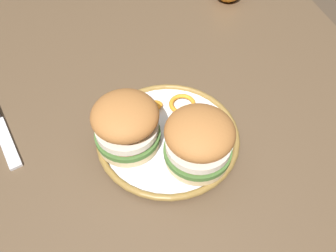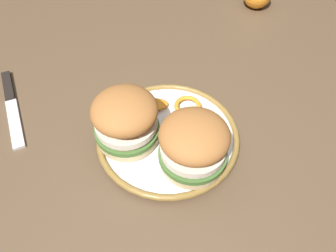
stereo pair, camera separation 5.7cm
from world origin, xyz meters
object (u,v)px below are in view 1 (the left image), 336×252
at_px(dinner_plate, 168,136).
at_px(sandwich_half_right, 126,124).
at_px(sandwich_half_left, 199,141).
at_px(dining_table, 144,137).

bearing_deg(dinner_plate, sandwich_half_right, 91.28).
bearing_deg(sandwich_half_right, sandwich_half_left, -119.49).
height_order(dinner_plate, sandwich_half_left, sandwich_half_left).
relative_size(dinner_plate, sandwich_half_left, 1.72).
bearing_deg(dining_table, dinner_plate, -153.95).
relative_size(dining_table, sandwich_half_left, 9.07).
xyz_separation_m(sandwich_half_left, sandwich_half_right, (0.06, 0.11, 0.00)).
xyz_separation_m(dining_table, dinner_plate, (-0.08, -0.04, 0.09)).
distance_m(sandwich_half_left, sandwich_half_right, 0.13).
distance_m(dining_table, sandwich_half_left, 0.22).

